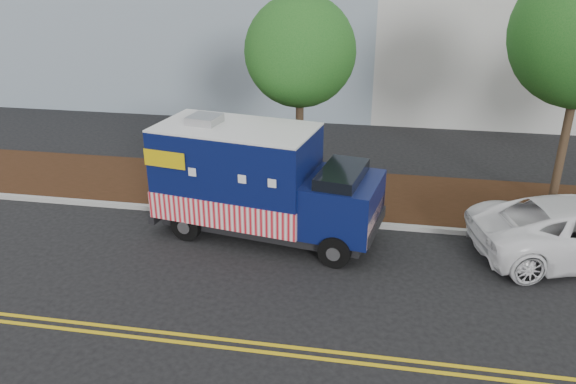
# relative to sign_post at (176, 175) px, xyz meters

# --- Properties ---
(ground) EXTENTS (120.00, 120.00, 0.00)m
(ground) POSITION_rel_sign_post_xyz_m (3.65, -1.55, -1.20)
(ground) COLOR black
(ground) RESTS_ON ground
(curb) EXTENTS (120.00, 0.18, 0.15)m
(curb) POSITION_rel_sign_post_xyz_m (3.65, -0.15, -1.12)
(curb) COLOR #9E9E99
(curb) RESTS_ON ground
(mulch_strip) EXTENTS (120.00, 4.00, 0.15)m
(mulch_strip) POSITION_rel_sign_post_xyz_m (3.65, 1.95, -1.12)
(mulch_strip) COLOR black
(mulch_strip) RESTS_ON ground
(centerline_near) EXTENTS (120.00, 0.10, 0.01)m
(centerline_near) POSITION_rel_sign_post_xyz_m (3.65, -6.00, -1.19)
(centerline_near) COLOR gold
(centerline_near) RESTS_ON ground
(centerline_far) EXTENTS (120.00, 0.10, 0.01)m
(centerline_far) POSITION_rel_sign_post_xyz_m (3.65, -6.25, -1.19)
(centerline_far) COLOR gold
(centerline_far) RESTS_ON ground
(tree_b) EXTENTS (3.47, 3.47, 6.46)m
(tree_b) POSITION_rel_sign_post_xyz_m (3.54, 2.13, 3.50)
(tree_b) COLOR #38281C
(tree_b) RESTS_ON ground
(sign_post) EXTENTS (0.06, 0.06, 2.40)m
(sign_post) POSITION_rel_sign_post_xyz_m (0.00, 0.00, 0.00)
(sign_post) COLOR #473828
(sign_post) RESTS_ON ground
(food_truck) EXTENTS (6.71, 3.42, 3.38)m
(food_truck) POSITION_rel_sign_post_xyz_m (2.79, -1.07, 0.33)
(food_truck) COLOR black
(food_truck) RESTS_ON ground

